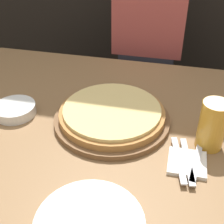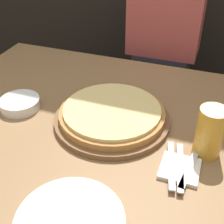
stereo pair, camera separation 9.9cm
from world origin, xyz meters
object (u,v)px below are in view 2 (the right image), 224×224
dinner_plate (70,221)px  diner_person (161,66)px  beer_glass (210,130)px  side_bowl (20,104)px  dinner_knife (180,167)px  pizza_on_board (112,115)px  spoon (189,169)px  fork (171,164)px

dinner_plate → diner_person: 1.10m
beer_glass → side_bowl: bearing=178.3°
dinner_plate → diner_person: bearing=90.3°
dinner_plate → dinner_knife: bearing=50.4°
pizza_on_board → beer_glass: (0.32, -0.05, 0.06)m
spoon → dinner_plate: bearing=-132.7°
beer_glass → spoon: 0.13m
pizza_on_board → spoon: bearing=-28.4°
dinner_plate → dinner_knife: 0.34m
dinner_plate → fork: size_ratio=1.37×
dinner_knife → side_bowl: bearing=168.7°
dinner_knife → spoon: size_ratio=1.17×
pizza_on_board → diner_person: size_ratio=0.30×
side_bowl → fork: bearing=-11.8°
beer_glass → spoon: (-0.04, -0.10, -0.07)m
pizza_on_board → diner_person: bearing=87.0°
pizza_on_board → spoon: 0.32m
spoon → diner_person: 0.88m
beer_glass → fork: (-0.09, -0.10, -0.07)m
spoon → diner_person: bearing=106.6°
fork → spoon: bearing=0.0°
fork → diner_person: 0.86m
dinner_knife → beer_glass: bearing=58.7°
beer_glass → dinner_plate: (-0.28, -0.36, -0.08)m
side_bowl → dinner_knife: 0.62m
diner_person → fork: bearing=-76.6°
fork → dinner_knife: (0.03, 0.00, 0.00)m
fork → diner_person: size_ratio=0.15×
dinner_knife → spoon: bearing=0.0°
dinner_plate → dinner_knife: (0.22, 0.26, 0.01)m
side_bowl → diner_person: (0.38, 0.71, -0.12)m
side_bowl → dinner_knife: bearing=-11.3°
spoon → diner_person: size_ratio=0.12×
dinner_plate → fork: bearing=53.8°
fork → beer_glass: bearing=49.4°
dinner_plate → pizza_on_board: bearing=95.7°
dinner_plate → side_bowl: size_ratio=1.83×
dinner_plate → dinner_knife: size_ratio=1.37×
side_bowl → pizza_on_board: bearing=5.4°
side_bowl → fork: (0.58, -0.12, -0.00)m
diner_person → spoon: bearing=-73.4°
dinner_plate → spoon: (0.24, 0.26, 0.01)m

